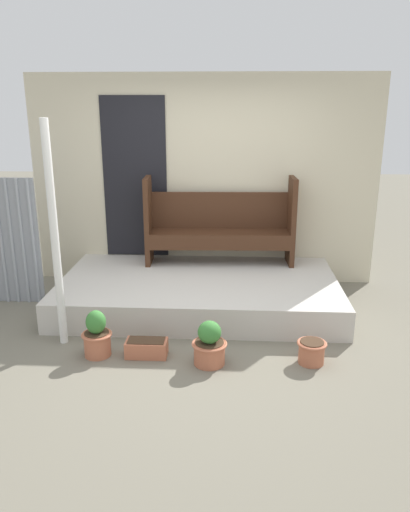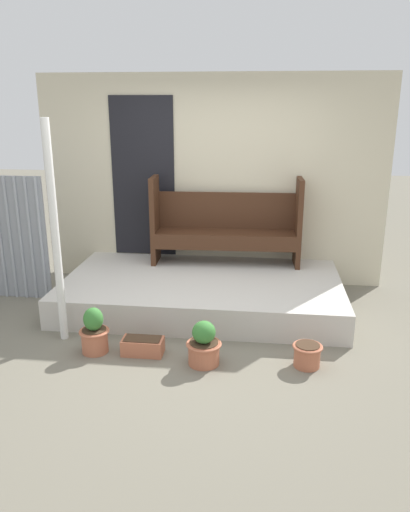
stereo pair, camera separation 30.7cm
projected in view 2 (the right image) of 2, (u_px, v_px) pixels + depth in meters
name	position (u px, v px, depth m)	size (l,w,h in m)	color
ground_plane	(197.00, 339.00, 4.96)	(24.00, 24.00, 0.00)	#706B5B
porch_slab	(202.00, 292.00, 5.75)	(3.14, 1.75, 0.33)	beige
house_wall	(208.00, 181.00, 6.27)	(4.34, 0.08, 2.60)	beige
support_post	(55.00, 235.00, 4.68)	(0.08, 0.08, 2.13)	white
bench	(226.00, 223.00, 6.13)	(1.83, 0.47, 1.07)	#422616
flower_pot_left	(94.00, 333.00, 4.66)	(0.28, 0.28, 0.45)	#B76647
flower_pot_middle	(204.00, 345.00, 4.45)	(0.32, 0.32, 0.41)	#B76647
flower_pot_right	(307.00, 354.00, 4.43)	(0.27, 0.27, 0.21)	#B76647
planter_box_rect	(143.00, 346.00, 4.65)	(0.38, 0.19, 0.16)	#B76647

